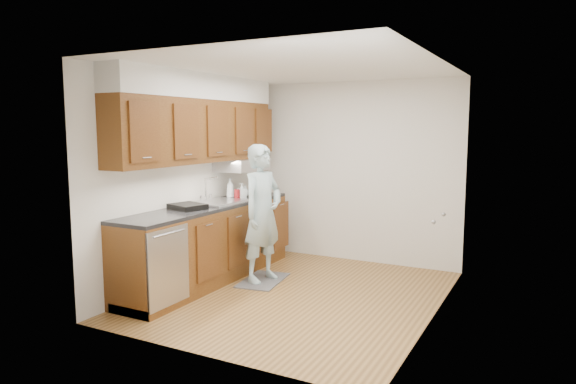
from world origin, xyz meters
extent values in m
plane|color=olive|center=(0.00, 0.00, 0.00)|extent=(3.50, 3.50, 0.00)
plane|color=white|center=(0.00, 0.00, 2.50)|extent=(3.50, 3.50, 0.00)
cube|color=silver|center=(-1.50, 0.00, 1.25)|extent=(0.02, 3.50, 2.50)
cube|color=silver|center=(1.50, 0.00, 1.25)|extent=(0.02, 3.50, 2.50)
cube|color=silver|center=(0.00, 1.75, 1.25)|extent=(3.00, 0.02, 2.50)
cube|color=brown|center=(-1.20, 0.00, 0.45)|extent=(0.60, 2.80, 0.90)
cube|color=black|center=(-1.21, 0.00, 0.92)|extent=(0.63, 2.80, 0.04)
cube|color=#B2B2B7|center=(-1.20, 0.20, 0.89)|extent=(0.48, 0.68, 0.14)
cube|color=#B2B2B7|center=(-1.20, 0.20, 0.94)|extent=(0.52, 0.72, 0.01)
cube|color=#B2B2B7|center=(-0.91, -1.10, 0.47)|extent=(0.03, 0.60, 0.80)
cube|color=brown|center=(-1.33, 0.00, 1.83)|extent=(0.33, 2.80, 0.75)
cube|color=silver|center=(-1.33, 0.00, 2.35)|extent=(0.35, 2.80, 0.30)
cube|color=#A5A5AA|center=(-1.27, 0.85, 1.37)|extent=(0.46, 0.75, 0.16)
cube|color=silver|center=(1.49, 0.30, 1.02)|extent=(0.02, 1.22, 2.05)
cube|color=slate|center=(-0.61, 0.27, 0.01)|extent=(0.55, 0.82, 0.01)
imported|color=#A5C3C9|center=(-0.61, 0.27, 0.95)|extent=(0.56, 0.74, 1.88)
imported|color=silver|center=(-1.29, 0.59, 1.07)|extent=(0.12, 0.12, 0.27)
imported|color=silver|center=(-1.14, 0.65, 1.04)|extent=(0.12, 0.12, 0.20)
imported|color=silver|center=(-1.22, 0.84, 1.02)|extent=(0.16, 0.16, 0.16)
cylinder|color=#AC1D23|center=(-1.17, 0.57, 1.01)|extent=(0.08, 0.08, 0.13)
cube|color=black|center=(-1.23, -0.38, 0.97)|extent=(0.45, 0.41, 0.06)
camera|label=1|loc=(2.49, -5.00, 1.87)|focal=32.00mm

